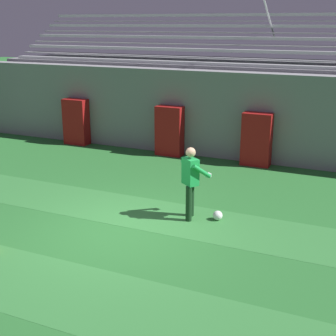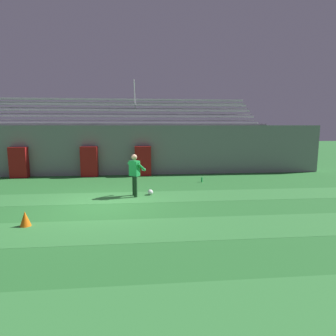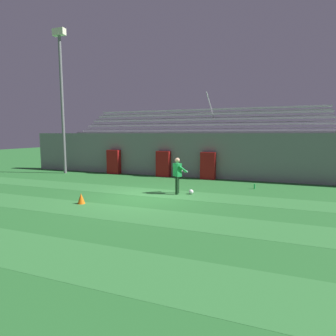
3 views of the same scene
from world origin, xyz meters
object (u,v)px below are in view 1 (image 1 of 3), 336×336
at_px(padding_pillar_gate_right, 257,139).
at_px(soccer_ball, 218,215).
at_px(padding_pillar_gate_left, 170,131).
at_px(goalkeeper, 191,178).
at_px(padding_pillar_far_left, 76,122).

bearing_deg(padding_pillar_gate_right, soccer_ball, -86.82).
xyz_separation_m(padding_pillar_gate_left, padding_pillar_gate_right, (2.94, 0.00, 0.00)).
bearing_deg(soccer_ball, goalkeeper, -166.91).
height_order(padding_pillar_gate_left, padding_pillar_gate_right, same).
height_order(goalkeeper, soccer_ball, goalkeeper).
distance_m(padding_pillar_gate_left, padding_pillar_gate_right, 2.94).
relative_size(padding_pillar_far_left, soccer_ball, 7.49).
distance_m(padding_pillar_gate_left, padding_pillar_far_left, 3.71).
relative_size(padding_pillar_gate_left, padding_pillar_far_left, 1.00).
xyz_separation_m(padding_pillar_gate_right, soccer_ball, (0.25, -4.56, -0.71)).
height_order(padding_pillar_gate_left, soccer_ball, padding_pillar_gate_left).
bearing_deg(padding_pillar_far_left, goalkeeper, -36.75).
height_order(padding_pillar_far_left, soccer_ball, padding_pillar_far_left).
relative_size(padding_pillar_gate_right, soccer_ball, 7.49).
distance_m(goalkeeper, soccer_ball, 1.05).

